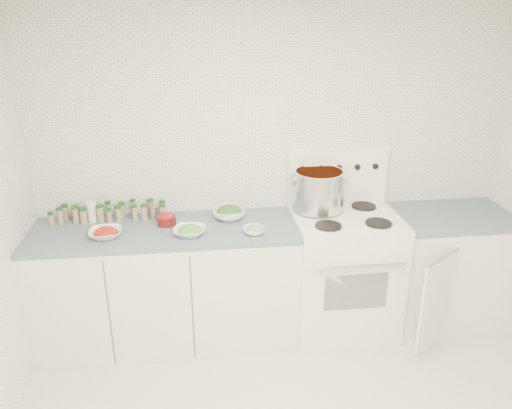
# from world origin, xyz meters

# --- Properties ---
(room_walls) EXTENTS (3.54, 3.04, 2.52)m
(room_walls) POSITION_xyz_m (0.00, 0.00, 1.56)
(room_walls) COLOR white
(room_walls) RESTS_ON ground
(counter_left) EXTENTS (1.85, 0.62, 0.90)m
(counter_left) POSITION_xyz_m (-0.82, 1.19, 0.45)
(counter_left) COLOR white
(counter_left) RESTS_ON ground
(stove) EXTENTS (0.76, 0.70, 1.36)m
(stove) POSITION_xyz_m (0.48, 1.19, 0.50)
(stove) COLOR white
(stove) RESTS_ON ground
(counter_right) EXTENTS (0.89, 0.86, 0.90)m
(counter_right) POSITION_xyz_m (1.30, 1.19, 0.45)
(counter_right) COLOR white
(counter_right) RESTS_ON ground
(stock_pot) EXTENTS (0.40, 0.38, 0.29)m
(stock_pot) POSITION_xyz_m (0.30, 1.32, 1.10)
(stock_pot) COLOR silver
(stock_pot) RESTS_ON stove
(bowl_tomato) EXTENTS (0.23, 0.23, 0.07)m
(bowl_tomato) POSITION_xyz_m (-1.20, 1.10, 0.93)
(bowl_tomato) COLOR white
(bowl_tomato) RESTS_ON counter_left
(bowl_snowpea) EXTENTS (0.25, 0.25, 0.07)m
(bowl_snowpea) POSITION_xyz_m (-0.64, 1.06, 0.93)
(bowl_snowpea) COLOR white
(bowl_snowpea) RESTS_ON counter_left
(bowl_broccoli) EXTENTS (0.26, 0.26, 0.10)m
(bowl_broccoli) POSITION_xyz_m (-0.36, 1.32, 0.95)
(bowl_broccoli) COLOR white
(bowl_broccoli) RESTS_ON counter_left
(bowl_zucchini) EXTENTS (0.19, 0.19, 0.06)m
(bowl_zucchini) POSITION_xyz_m (-0.21, 1.03, 0.93)
(bowl_zucchini) COLOR white
(bowl_zucchini) RESTS_ON counter_left
(bowl_pepper) EXTENTS (0.13, 0.13, 0.08)m
(bowl_pepper) POSITION_xyz_m (-0.81, 1.26, 0.94)
(bowl_pepper) COLOR #560E11
(bowl_pepper) RESTS_ON counter_left
(salt_canister) EXTENTS (0.08, 0.08, 0.15)m
(salt_canister) POSITION_xyz_m (-1.34, 1.39, 0.97)
(salt_canister) COLOR white
(salt_canister) RESTS_ON counter_left
(tin_can) EXTENTS (0.08, 0.08, 0.10)m
(tin_can) POSITION_xyz_m (-0.90, 1.39, 0.95)
(tin_can) COLOR gray
(tin_can) RESTS_ON counter_left
(spice_cluster) EXTENTS (0.82, 0.16, 0.14)m
(spice_cluster) POSITION_xyz_m (-1.22, 1.39, 0.96)
(spice_cluster) COLOR gray
(spice_cluster) RESTS_ON counter_left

